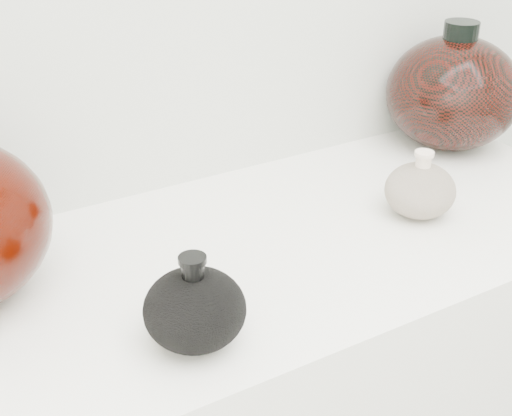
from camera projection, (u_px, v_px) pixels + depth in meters
black_gourd_vase at (195, 309)px, 0.82m from camera, size 0.16×0.16×0.12m
cream_gourd_vase at (420, 190)px, 1.11m from camera, size 0.12×0.12×0.11m
right_round_pot at (453, 92)px, 1.33m from camera, size 0.32×0.32×0.24m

